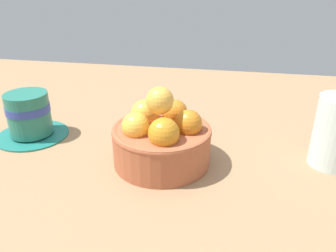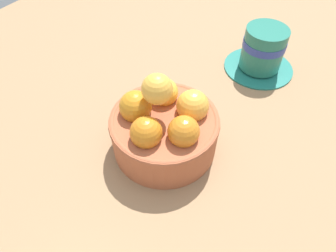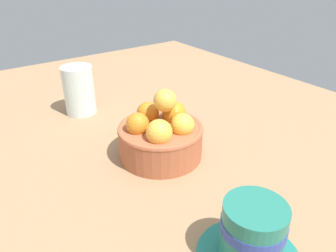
% 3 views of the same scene
% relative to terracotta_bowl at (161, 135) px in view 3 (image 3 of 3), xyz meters
% --- Properties ---
extents(ground_plane, '(1.45, 1.15, 0.03)m').
position_rel_terracotta_bowl_xyz_m(ground_plane, '(-0.00, -0.00, -0.06)').
color(ground_plane, '#997551').
extents(terracotta_bowl, '(0.16, 0.16, 0.13)m').
position_rel_terracotta_bowl_xyz_m(terracotta_bowl, '(0.00, 0.00, 0.00)').
color(terracotta_bowl, '#AD5938').
rests_on(terracotta_bowl, ground_plane).
extents(coffee_cup, '(0.13, 0.13, 0.08)m').
position_rel_terracotta_bowl_xyz_m(coffee_cup, '(0.26, -0.05, -0.00)').
color(coffee_cup, '#1F7469').
rests_on(coffee_cup, ground_plane).
extents(water_glass, '(0.07, 0.07, 0.11)m').
position_rel_terracotta_bowl_xyz_m(water_glass, '(-0.27, -0.05, 0.01)').
color(water_glass, silver).
rests_on(water_glass, ground_plane).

